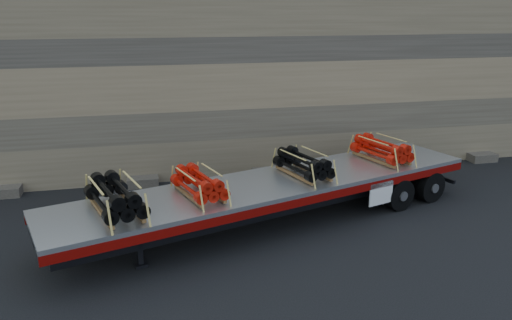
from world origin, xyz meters
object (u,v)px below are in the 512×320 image
Objects in this scene: bundle_midrear at (303,165)px; trailer at (274,202)px; bundle_front at (115,198)px; bundle_rear at (381,150)px; bundle_midfront at (199,184)px.

trailer is at bearing 180.00° from bundle_midrear.
bundle_rear is at bearing 0.00° from bundle_front.
bundle_midrear is (1.05, 0.33, 1.08)m from trailer.
bundle_midfront is at bearing -180.00° from trailer.
trailer is 6.91× the size of bundle_midrear.
bundle_midrear is at bearing -180.00° from bundle_rear.
bundle_rear is (4.29, 1.35, 1.09)m from trailer.
bundle_midfront is (2.30, 0.72, -0.05)m from bundle_front.
bundle_midfront is at bearing 0.00° from bundle_front.
bundle_rear is (3.25, 1.02, 0.01)m from bundle_midrear.
bundle_rear reaches higher than trailer.
bundle_midfront is 7.07m from bundle_rear.
bundle_midfront is at bearing 180.00° from bundle_midrear.
bundle_front is 1.11× the size of bundle_midrear.
trailer is 6.20× the size of bundle_front.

